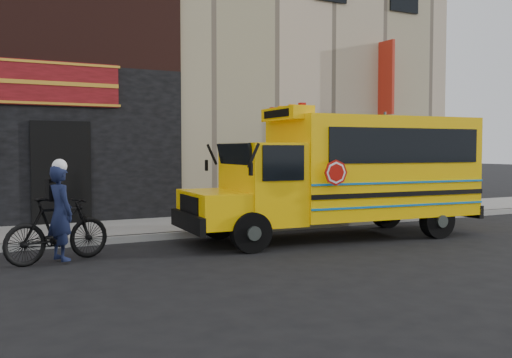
{
  "coord_description": "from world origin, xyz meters",
  "views": [
    {
      "loc": [
        -5.41,
        -9.59,
        2.02
      ],
      "look_at": [
        0.49,
        1.85,
        1.34
      ],
      "focal_mm": 40.0,
      "sensor_mm": 36.0,
      "label": 1
    }
  ],
  "objects": [
    {
      "name": "ground",
      "position": [
        0.0,
        0.0,
        0.0
      ],
      "size": [
        120.0,
        120.0,
        0.0
      ],
      "primitive_type": "plane",
      "color": "black",
      "rests_on": "ground"
    },
    {
      "name": "curb",
      "position": [
        0.0,
        2.6,
        0.07
      ],
      "size": [
        40.0,
        0.2,
        0.15
      ],
      "primitive_type": "cube",
      "color": "gray",
      "rests_on": "ground"
    },
    {
      "name": "sidewalk",
      "position": [
        0.0,
        4.1,
        0.07
      ],
      "size": [
        40.0,
        3.0,
        0.15
      ],
      "primitive_type": "cube",
      "color": "slate",
      "rests_on": "ground"
    },
    {
      "name": "building",
      "position": [
        -0.04,
        10.45,
        6.13
      ],
      "size": [
        20.0,
        10.7,
        12.0
      ],
      "color": "tan",
      "rests_on": "sidewalk"
    },
    {
      "name": "school_bus",
      "position": [
        2.44,
        1.01,
        1.51
      ],
      "size": [
        7.03,
        2.61,
        2.92
      ],
      "color": "black",
      "rests_on": "ground"
    },
    {
      "name": "sign_pole",
      "position": [
        5.08,
        2.89,
        1.69
      ],
      "size": [
        0.08,
        0.27,
        3.05
      ],
      "color": "#3B423D",
      "rests_on": "ground"
    },
    {
      "name": "bicycle",
      "position": [
        -3.92,
        1.0,
        0.59
      ],
      "size": [
        2.03,
        1.11,
        1.17
      ],
      "primitive_type": "imported",
      "rotation": [
        0.0,
        0.0,
        1.87
      ],
      "color": "black",
      "rests_on": "ground"
    },
    {
      "name": "cyclist",
      "position": [
        -3.89,
        0.91,
        0.84
      ],
      "size": [
        0.59,
        0.72,
        1.69
      ],
      "primitive_type": "imported",
      "rotation": [
        0.0,
        0.0,
        1.91
      ],
      "color": "#111733",
      "rests_on": "ground"
    }
  ]
}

